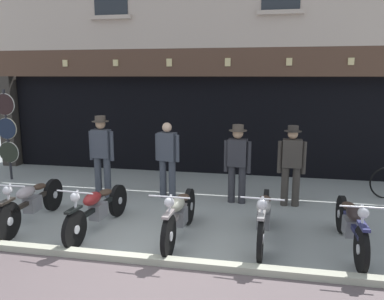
{
  "coord_description": "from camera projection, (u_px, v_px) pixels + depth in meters",
  "views": [
    {
      "loc": [
        1.75,
        -4.76,
        2.63
      ],
      "look_at": [
        0.28,
        2.71,
        1.14
      ],
      "focal_mm": 35.87,
      "sensor_mm": 36.0,
      "label": 1
    }
  ],
  "objects": [
    {
      "name": "motorcycle_left",
      "position": [
        32.0,
        201.0,
        6.83
      ],
      "size": [
        0.62,
        2.05,
        0.91
      ],
      "rotation": [
        0.0,
        0.0,
        3.17
      ],
      "color": "black",
      "rests_on": "ground"
    },
    {
      "name": "motorcycle_center_left",
      "position": [
        97.0,
        208.0,
        6.52
      ],
      "size": [
        0.62,
        2.05,
        0.9
      ],
      "rotation": [
        0.0,
        0.0,
        3.05
      ],
      "color": "black",
      "rests_on": "ground"
    },
    {
      "name": "salesman_right",
      "position": [
        237.0,
        160.0,
        7.88
      ],
      "size": [
        0.56,
        0.37,
        1.65
      ],
      "rotation": [
        0.0,
        0.0,
        3.04
      ],
      "color": "#2D2D33",
      "rests_on": "ground"
    },
    {
      "name": "advert_board_far",
      "position": [
        358.0,
        116.0,
        9.56
      ],
      "size": [
        0.65,
        0.03,
        0.89
      ],
      "color": "silver"
    },
    {
      "name": "shopkeeper_center",
      "position": [
        167.0,
        157.0,
        8.22
      ],
      "size": [
        0.55,
        0.29,
        1.65
      ],
      "rotation": [
        0.0,
        0.0,
        2.95
      ],
      "color": "#3D424C",
      "rests_on": "ground"
    },
    {
      "name": "motorcycle_center",
      "position": [
        179.0,
        214.0,
        6.2
      ],
      "size": [
        0.62,
        1.98,
        0.91
      ],
      "rotation": [
        0.0,
        0.0,
        3.12
      ],
      "color": "black",
      "rests_on": "ground"
    },
    {
      "name": "assistant_far_right",
      "position": [
        292.0,
        162.0,
        7.71
      ],
      "size": [
        0.56,
        0.34,
        1.65
      ],
      "rotation": [
        0.0,
        0.0,
        3.15
      ],
      "color": "#38332D",
      "rests_on": "ground"
    },
    {
      "name": "shop_facade",
      "position": [
        210.0,
        105.0,
        11.83
      ],
      "size": [
        12.05,
        4.42,
        6.47
      ],
      "color": "black",
      "rests_on": "ground"
    },
    {
      "name": "salesman_left",
      "position": [
        102.0,
        152.0,
        8.26
      ],
      "size": [
        0.56,
        0.36,
        1.78
      ],
      "rotation": [
        0.0,
        0.0,
        3.12
      ],
      "color": "#3D424C",
      "rests_on": "ground"
    },
    {
      "name": "tyre_sign_pole",
      "position": [
        7.0,
        129.0,
        9.61
      ],
      "size": [
        0.55,
        0.06,
        2.29
      ],
      "color": "#232328",
      "rests_on": "ground"
    },
    {
      "name": "advert_board_near",
      "position": [
        317.0,
        113.0,
        9.73
      ],
      "size": [
        0.77,
        0.03,
        1.12
      ],
      "color": "silver"
    },
    {
      "name": "motorcycle_center_right",
      "position": [
        264.0,
        216.0,
        6.07
      ],
      "size": [
        0.62,
        2.0,
        0.93
      ],
      "rotation": [
        0.0,
        0.0,
        3.09
      ],
      "color": "black",
      "rests_on": "ground"
    },
    {
      "name": "motorcycle_right",
      "position": [
        351.0,
        224.0,
        5.8
      ],
      "size": [
        0.62,
        2.01,
        0.91
      ],
      "rotation": [
        0.0,
        0.0,
        3.15
      ],
      "color": "black",
      "rests_on": "ground"
    }
  ]
}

